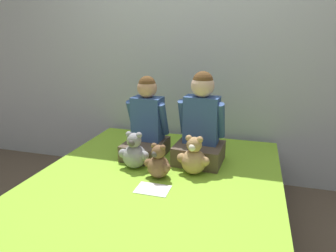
{
  "coord_description": "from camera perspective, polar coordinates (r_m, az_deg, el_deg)",
  "views": [
    {
      "loc": [
        0.59,
        -1.71,
        1.35
      ],
      "look_at": [
        0.0,
        0.31,
        0.71
      ],
      "focal_mm": 32.0,
      "sensor_mm": 36.0,
      "label": 1
    }
  ],
  "objects": [
    {
      "name": "child_on_left",
      "position": [
        2.35,
        -4.08,
        0.17
      ],
      "size": [
        0.33,
        0.39,
        0.63
      ],
      "rotation": [
        0.0,
        0.0,
        -0.06
      ],
      "color": "brown",
      "rests_on": "bed"
    },
    {
      "name": "child_on_right",
      "position": [
        2.23,
        6.25,
        -0.02
      ],
      "size": [
        0.37,
        0.34,
        0.68
      ],
      "rotation": [
        0.0,
        0.0,
        -0.06
      ],
      "color": "brown",
      "rests_on": "bed"
    },
    {
      "name": "teddy_bear_held_by_right_child",
      "position": [
        2.07,
        4.91,
        -6.06
      ],
      "size": [
        0.23,
        0.17,
        0.28
      ],
      "rotation": [
        0.0,
        0.0,
        -0.1
      ],
      "color": "tan",
      "rests_on": "bed"
    },
    {
      "name": "teddy_bear_between_children",
      "position": [
        2.01,
        -1.85,
        -7.14
      ],
      "size": [
        0.2,
        0.15,
        0.24
      ],
      "rotation": [
        0.0,
        0.0,
        -0.24
      ],
      "color": "brown",
      "rests_on": "bed"
    },
    {
      "name": "bed",
      "position": [
        2.14,
        -2.41,
        -15.22
      ],
      "size": [
        1.65,
        1.93,
        0.43
      ],
      "color": "#2D2D33",
      "rests_on": "ground_plane"
    },
    {
      "name": "wall_behind_bed",
      "position": [
        2.83,
        4.38,
        14.9
      ],
      "size": [
        8.0,
        0.06,
        2.5
      ],
      "color": "silver",
      "rests_on": "ground_plane"
    },
    {
      "name": "ground_plane",
      "position": [
        2.26,
        -2.34,
        -19.77
      ],
      "size": [
        14.0,
        14.0,
        0.0
      ],
      "primitive_type": "plane",
      "color": "brown"
    },
    {
      "name": "sign_card",
      "position": [
        1.91,
        -2.93,
        -11.93
      ],
      "size": [
        0.21,
        0.15,
        0.0
      ],
      "color": "white",
      "rests_on": "bed"
    },
    {
      "name": "teddy_bear_held_by_left_child",
      "position": [
        2.16,
        -6.43,
        -5.08
      ],
      "size": [
        0.23,
        0.17,
        0.27
      ],
      "rotation": [
        0.0,
        0.0,
        0.02
      ],
      "color": "#939399",
      "rests_on": "bed"
    }
  ]
}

